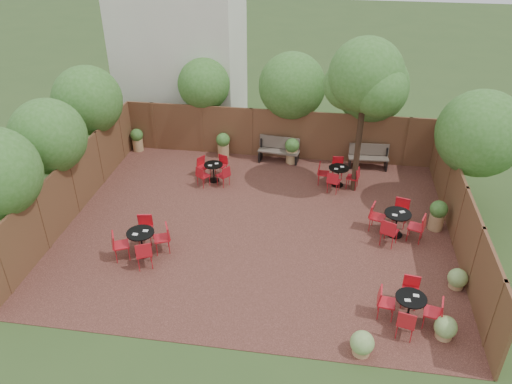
# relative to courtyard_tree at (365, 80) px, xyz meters

# --- Properties ---
(ground) EXTENTS (80.00, 80.00, 0.00)m
(ground) POSITION_rel_courtyard_tree_xyz_m (-3.03, -2.82, -4.03)
(ground) COLOR #354F23
(ground) RESTS_ON ground
(courtyard_paving) EXTENTS (12.00, 10.00, 0.02)m
(courtyard_paving) POSITION_rel_courtyard_tree_xyz_m (-3.03, -2.82, -4.02)
(courtyard_paving) COLOR #3B2018
(courtyard_paving) RESTS_ON ground
(fence_back) EXTENTS (12.00, 0.08, 2.00)m
(fence_back) POSITION_rel_courtyard_tree_xyz_m (-3.03, 2.18, -3.03)
(fence_back) COLOR brown
(fence_back) RESTS_ON ground
(fence_left) EXTENTS (0.08, 10.00, 2.00)m
(fence_left) POSITION_rel_courtyard_tree_xyz_m (-9.03, -2.82, -3.03)
(fence_left) COLOR brown
(fence_left) RESTS_ON ground
(fence_right) EXTENTS (0.08, 10.00, 2.00)m
(fence_right) POSITION_rel_courtyard_tree_xyz_m (2.97, -2.82, -3.03)
(fence_right) COLOR brown
(fence_right) RESTS_ON ground
(neighbour_building) EXTENTS (5.00, 4.00, 8.00)m
(neighbour_building) POSITION_rel_courtyard_tree_xyz_m (-7.53, 5.18, -0.03)
(neighbour_building) COLOR silver
(neighbour_building) RESTS_ON ground
(overhang_foliage) EXTENTS (15.90, 10.95, 2.79)m
(overhang_foliage) POSITION_rel_courtyard_tree_xyz_m (-3.97, 0.03, -1.27)
(overhang_foliage) COLOR #336621
(overhang_foliage) RESTS_ON ground
(courtyard_tree) EXTENTS (2.61, 2.51, 5.38)m
(courtyard_tree) POSITION_rel_courtyard_tree_xyz_m (0.00, 0.00, 0.00)
(courtyard_tree) COLOR black
(courtyard_tree) RESTS_ON courtyard_paving
(park_bench_left) EXTENTS (1.63, 0.70, 0.98)m
(park_bench_left) POSITION_rel_courtyard_tree_xyz_m (-2.87, 1.81, -3.51)
(park_bench_left) COLOR brown
(park_bench_left) RESTS_ON courtyard_paving
(park_bench_right) EXTENTS (1.53, 0.58, 0.93)m
(park_bench_right) POSITION_rel_courtyard_tree_xyz_m (0.57, 1.81, -3.53)
(park_bench_right) COLOR brown
(park_bench_right) RESTS_ON courtyard_paving
(bistro_tables) EXTENTS (9.03, 8.01, 0.92)m
(bistro_tables) POSITION_rel_courtyard_tree_xyz_m (-1.73, -2.96, -3.57)
(bistro_tables) COLOR black
(bistro_tables) RESTS_ON courtyard_paving
(planters) EXTENTS (11.73, 4.48, 1.00)m
(planters) POSITION_rel_courtyard_tree_xyz_m (-3.16, 0.82, -3.48)
(planters) COLOR #AA8455
(planters) RESTS_ON courtyard_paving
(low_shrubs) EXTENTS (3.12, 3.21, 0.60)m
(low_shrubs) POSITION_rel_courtyard_tree_xyz_m (1.53, -6.40, -3.73)
(low_shrubs) COLOR #AA8455
(low_shrubs) RESTS_ON courtyard_paving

